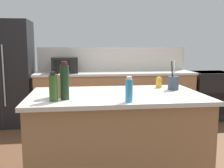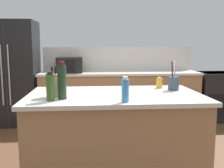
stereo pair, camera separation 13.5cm
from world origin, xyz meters
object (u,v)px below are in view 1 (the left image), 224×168
utensil_crock (173,82)px  wine_bottle (65,82)px  range_oven (210,95)px  microwave (65,65)px  knife_block (58,85)px  olive_oil_bottle (53,87)px  honey_jar (159,83)px  refrigerator (6,74)px  dish_soap_bottle (129,90)px

utensil_crock → wine_bottle: bearing=-161.5°
range_oven → microwave: microwave is taller
knife_block → olive_oil_bottle: (-0.02, -0.18, 0.01)m
knife_block → honey_jar: bearing=10.5°
refrigerator → utensil_crock: (2.35, -2.08, 0.09)m
refrigerator → olive_oil_bottle: refrigerator is taller
honey_jar → dish_soap_bottle: dish_soap_bottle is taller
olive_oil_bottle → honey_jar: olive_oil_bottle is taller
microwave → honey_jar: size_ratio=3.61×
microwave → wine_bottle: bearing=-87.2°
range_oven → refrigerator: bearing=179.2°
honey_jar → utensil_crock: bearing=-52.8°
dish_soap_bottle → knife_block: bearing=155.1°
knife_block → honey_jar: knife_block is taller
microwave → range_oven: bearing=-0.0°
knife_block → olive_oil_bottle: size_ratio=1.11×
wine_bottle → honey_jar: wine_bottle is taller
honey_jar → dish_soap_bottle: 0.88m
refrigerator → range_oven: (3.88, -0.05, -0.47)m
olive_oil_bottle → dish_soap_bottle: olive_oil_bottle is taller
utensil_crock → olive_oil_bottle: utensil_crock is taller
range_oven → dish_soap_bottle: dish_soap_bottle is taller
microwave → dish_soap_bottle: microwave is taller
refrigerator → microwave: 1.06m
wine_bottle → honey_jar: bearing=27.4°
knife_block → olive_oil_bottle: knife_block is taller
knife_block → wine_bottle: 0.15m
honey_jar → microwave: bearing=122.1°
microwave → refrigerator: bearing=177.2°
utensil_crock → honey_jar: (-0.12, 0.15, -0.02)m
range_oven → dish_soap_bottle: (-2.15, -2.60, 0.58)m
refrigerator → olive_oil_bottle: bearing=-67.1°
refrigerator → honey_jar: (2.23, -1.93, 0.06)m
utensil_crock → olive_oil_bottle: size_ratio=1.22×
microwave → olive_oil_bottle: 2.48m
wine_bottle → olive_oil_bottle: (-0.10, -0.06, -0.04)m
olive_oil_bottle → honey_jar: size_ratio=2.05×
refrigerator → dish_soap_bottle: refrigerator is taller
olive_oil_bottle → range_oven: bearing=41.5°
range_oven → wine_bottle: (-2.71, -2.43, 0.64)m
range_oven → utensil_crock: bearing=-127.0°
knife_block → honey_jar: (1.13, 0.43, -0.05)m
microwave → olive_oil_bottle: size_ratio=1.76×
utensil_crock → microwave: bearing=122.5°
olive_oil_bottle → dish_soap_bottle: (0.66, -0.12, -0.02)m
refrigerator → honey_jar: size_ratio=14.66×
olive_oil_bottle → knife_block: bearing=82.0°
refrigerator → microwave: bearing=-2.8°
refrigerator → microwave: (1.05, -0.05, 0.15)m
range_oven → honey_jar: honey_jar is taller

